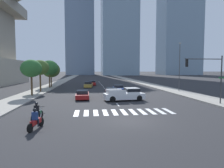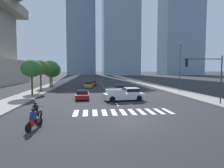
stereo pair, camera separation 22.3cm
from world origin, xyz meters
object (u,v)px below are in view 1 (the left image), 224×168
object	(u,v)px
sedan_red_1	(92,83)
street_tree_third	(49,68)
street_tree_fourth	(51,70)
sedan_blue_3	(118,89)
traffic_signal_near	(208,71)
street_tree_second	(40,68)
sedan_red_2	(112,92)
sedan_gold_0	(89,85)
motorcycle_lead	(36,121)
pickup_truck	(126,94)
street_lamp_east	(180,64)
motorcycle_trailing	(37,113)
sedan_red_4	(82,95)
street_tree_nearest	(31,69)

from	to	relation	value
sedan_red_1	street_tree_third	distance (m)	12.22
street_tree_fourth	sedan_blue_3	bearing A→B (deg)	-37.70
sedan_red_1	traffic_signal_near	xyz separation A→B (m)	(12.80, -30.38, 3.39)
traffic_signal_near	street_tree_second	distance (m)	27.04
sedan_red_2	sedan_gold_0	bearing A→B (deg)	-166.95
motorcycle_lead	pickup_truck	size ratio (longest dim) A/B	0.37
sedan_blue_3	street_lamp_east	bearing A→B (deg)	85.96
sedan_blue_3	sedan_gold_0	bearing A→B (deg)	-147.14
motorcycle_lead	street_tree_second	size ratio (longest dim) A/B	0.36
street_tree_third	sedan_blue_3	bearing A→B (deg)	-32.24
motorcycle_lead	traffic_signal_near	size ratio (longest dim) A/B	0.37
sedan_red_1	motorcycle_trailing	bearing A→B (deg)	172.25
motorcycle_lead	motorcycle_trailing	distance (m)	2.66
motorcycle_lead	street_tree_third	bearing A→B (deg)	24.08
sedan_blue_3	street_tree_third	xyz separation A→B (m)	(-14.07, 8.87, 3.93)
motorcycle_lead	traffic_signal_near	distance (m)	19.05
sedan_blue_3	street_tree_third	bearing A→B (deg)	-119.01
pickup_truck	street_tree_second	xyz separation A→B (m)	(-13.56, 11.04, 3.64)
motorcycle_lead	street_lamp_east	world-z (taller)	street_lamp_east
sedan_gold_0	street_tree_third	distance (m)	9.45
sedan_red_2	street_tree_fourth	xyz separation A→B (m)	(-12.26, 16.58, 3.46)
street_tree_second	motorcycle_lead	bearing A→B (deg)	-77.53
street_tree_second	street_tree_fourth	xyz separation A→B (m)	(-0.00, 10.30, -0.43)
motorcycle_lead	street_lamp_east	bearing A→B (deg)	-28.98
motorcycle_lead	sedan_red_1	xyz separation A→B (m)	(4.36, 37.93, 0.01)
sedan_blue_3	street_lamp_east	distance (m)	12.09
pickup_truck	sedan_gold_0	xyz separation A→B (m)	(-4.99, 20.13, -0.20)
sedan_gold_0	street_tree_second	xyz separation A→B (m)	(-8.57, -9.09, 3.84)
sedan_red_1	street_tree_second	distance (m)	18.14
sedan_blue_3	sedan_red_4	bearing A→B (deg)	-34.38
sedan_red_1	street_tree_nearest	distance (m)	22.79
motorcycle_trailing	street_tree_second	distance (m)	21.17
street_tree_nearest	motorcycle_lead	bearing A→B (deg)	-73.85
motorcycle_lead	street_tree_nearest	size ratio (longest dim) A/B	0.37
sedan_red_1	sedan_red_2	world-z (taller)	sedan_red_1
sedan_red_2	street_tree_nearest	world-z (taller)	street_tree_nearest
motorcycle_lead	motorcycle_trailing	size ratio (longest dim) A/B	0.96
street_tree_second	sedan_red_2	bearing A→B (deg)	-27.14
street_tree_second	street_tree_third	xyz separation A→B (m)	(-0.00, 8.30, 0.06)
motorcycle_trailing	street_tree_fourth	world-z (taller)	street_tree_fourth
sedan_red_1	sedan_blue_3	distance (m)	16.26
motorcycle_lead	sedan_red_2	size ratio (longest dim) A/B	0.45
sedan_gold_0	traffic_signal_near	distance (m)	28.23
pickup_truck	street_tree_second	size ratio (longest dim) A/B	0.97
motorcycle_lead	sedan_red_1	size ratio (longest dim) A/B	0.46
sedan_red_2	street_tree_third	distance (m)	19.46
street_tree_nearest	street_lamp_east	bearing A→B (deg)	7.73
motorcycle_trailing	sedan_gold_0	xyz separation A→B (m)	(4.06, 29.41, 0.03)
motorcycle_trailing	sedan_red_1	bearing A→B (deg)	1.84
street_lamp_east	sedan_red_2	bearing A→B (deg)	-161.58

